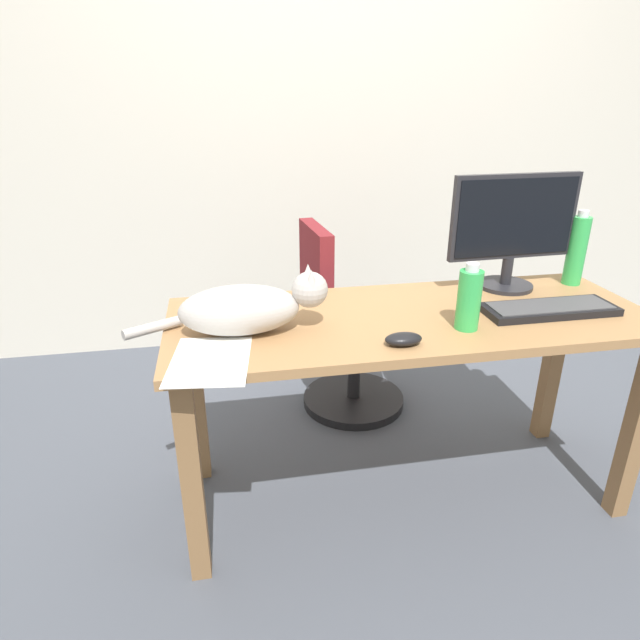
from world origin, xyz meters
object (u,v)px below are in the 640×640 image
(keyboard, at_px, (549,309))
(computer_mouse, at_px, (403,339))
(office_chair, at_px, (345,334))
(monitor, at_px, (513,227))
(cat, at_px, (247,307))
(water_bottle, at_px, (577,250))
(spray_bottle, at_px, (469,299))

(keyboard, height_order, computer_mouse, computer_mouse)
(office_chair, bearing_deg, monitor, -41.88)
(office_chair, relative_size, cat, 1.44)
(computer_mouse, bearing_deg, water_bottle, 26.48)
(office_chair, distance_m, spray_bottle, 0.92)
(office_chair, bearing_deg, computer_mouse, -92.16)
(monitor, bearing_deg, keyboard, -86.09)
(water_bottle, bearing_deg, spray_bottle, -150.69)
(computer_mouse, relative_size, spray_bottle, 0.53)
(monitor, height_order, water_bottle, monitor)
(keyboard, xyz_separation_m, computer_mouse, (-0.55, -0.15, 0.00))
(office_chair, bearing_deg, spray_bottle, -75.85)
(office_chair, xyz_separation_m, keyboard, (0.52, -0.71, 0.37))
(office_chair, distance_m, water_bottle, 1.02)
(monitor, distance_m, water_bottle, 0.28)
(keyboard, height_order, spray_bottle, spray_bottle)
(office_chair, height_order, water_bottle, water_bottle)
(office_chair, bearing_deg, cat, -124.17)
(water_bottle, bearing_deg, computer_mouse, -153.52)
(cat, relative_size, spray_bottle, 2.94)
(office_chair, relative_size, monitor, 1.84)
(cat, height_order, spray_bottle, spray_bottle)
(computer_mouse, distance_m, spray_bottle, 0.25)
(water_bottle, height_order, spray_bottle, water_bottle)
(keyboard, relative_size, spray_bottle, 2.11)
(water_bottle, bearing_deg, monitor, 178.69)
(water_bottle, bearing_deg, keyboard, -134.51)
(computer_mouse, xyz_separation_m, spray_bottle, (0.23, 0.08, 0.08))
(cat, distance_m, spray_bottle, 0.67)
(computer_mouse, distance_m, water_bottle, 0.91)
(keyboard, relative_size, water_bottle, 1.57)
(cat, xyz_separation_m, water_bottle, (1.24, 0.23, 0.05))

